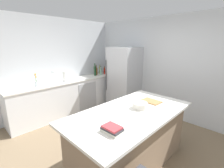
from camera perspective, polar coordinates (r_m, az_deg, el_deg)
ground_plane at (r=3.10m, az=-1.49°, el=-23.90°), size 7.20×7.20×0.00m
wall_rear at (r=4.34m, az=20.39°, el=5.38°), size 6.00×0.10×2.60m
wall_left at (r=4.57m, az=-23.56°, el=5.49°), size 0.10×6.00×2.60m
counter_run_left at (r=4.65m, az=-15.03°, el=-4.22°), size 0.66×3.22×0.93m
kitchen_island at (r=2.69m, az=6.54°, el=-18.56°), size 1.08×2.10×0.91m
refrigerator at (r=4.70m, az=4.35°, el=2.07°), size 0.82×0.76×1.82m
sink_faucet at (r=4.34m, az=-20.75°, el=2.53°), size 0.15×0.05×0.30m
flower_vase at (r=4.11m, az=-25.78°, el=0.58°), size 0.07×0.07×0.31m
paper_towel_roll at (r=4.40m, az=-16.79°, el=2.70°), size 0.14×0.14×0.31m
syrup_bottle at (r=5.42m, az=-1.94°, el=5.14°), size 0.07×0.07×0.26m
vinegar_bottle at (r=5.38m, az=-2.77°, el=4.98°), size 0.06×0.06×0.24m
hot_sauce_bottle at (r=5.24m, az=-2.73°, el=4.55°), size 0.05×0.05×0.20m
olive_oil_bottle at (r=5.25m, az=-4.45°, el=5.05°), size 0.05×0.05×0.30m
gin_bottle at (r=5.08m, az=-4.15°, el=4.59°), size 0.07×0.07×0.28m
whiskey_bottle at (r=5.10m, az=-5.73°, el=4.69°), size 0.08×0.08×0.31m
wine_bottle at (r=4.99m, az=-6.18°, el=4.88°), size 0.07×0.07×0.38m
cookbook_stack at (r=1.92m, az=0.02°, el=-16.12°), size 0.26×0.17×0.08m
mixing_bowl at (r=2.59m, az=10.11°, el=-7.66°), size 0.24×0.24×0.10m
cutting_board at (r=2.92m, az=14.02°, el=-6.07°), size 0.35×0.25×0.02m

